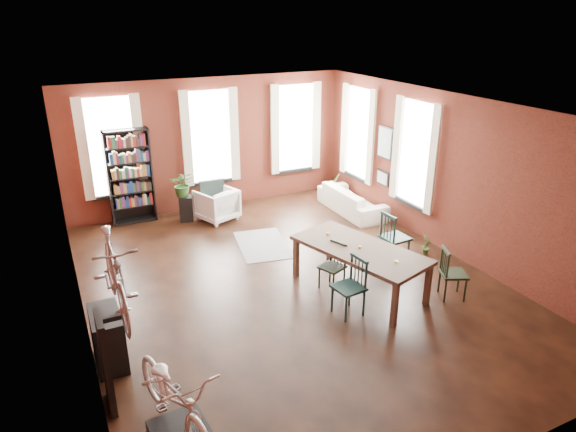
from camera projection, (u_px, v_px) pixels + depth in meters
room at (289, 161)px, 9.18m from camera, size 9.00×9.04×3.22m
dining_table at (359, 269)px, 9.03m from camera, size 1.75×2.62×0.82m
dining_chair_a at (349, 287)px, 8.27m from camera, size 0.50×0.50×0.98m
dining_chair_b at (332, 267)px, 9.08m from camera, size 0.51×0.51×0.85m
dining_chair_c at (454, 273)px, 8.78m from camera, size 0.56×0.56×0.91m
dining_chair_d at (395, 237)px, 10.02m from camera, size 0.51×0.51×1.03m
bookshelf at (130, 177)px, 11.74m from camera, size 1.00×0.32×2.20m
white_armchair at (217, 203)px, 12.09m from camera, size 1.03×1.00×0.84m
cream_sofa at (352, 196)px, 12.57m from camera, size 0.61×2.08×0.81m
striped_rug at (263, 245)px, 10.92m from camera, size 1.27×1.76×0.01m
bike_wall_rack at (106, 363)px, 6.24m from camera, size 0.16×0.60×1.30m
console_table at (108, 338)px, 7.14m from camera, size 0.40×0.80×0.80m
plant_stand at (186, 209)px, 12.09m from camera, size 0.34×0.34×0.59m
plant_by_sofa at (334, 191)px, 13.70m from camera, size 0.47×0.70×0.29m
plant_small at (426, 251)px, 10.48m from camera, size 0.46×0.48×0.16m
bicycle_floor at (171, 365)px, 5.53m from camera, size 0.80×1.06×1.82m
bicycle_hung at (111, 250)px, 5.79m from camera, size 0.47×1.00×1.66m
plant_on_stand at (183, 187)px, 11.91m from camera, size 0.74×0.78×0.48m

